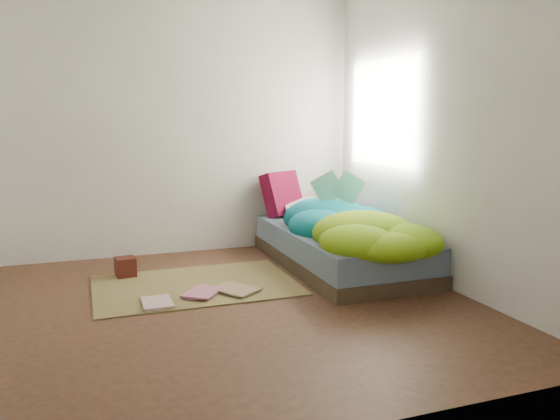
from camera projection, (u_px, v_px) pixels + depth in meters
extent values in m
cube|color=#3B2317|center=(231.00, 305.00, 3.97)|extent=(3.50, 3.50, 0.00)
cube|color=beige|center=(184.00, 123.00, 5.38)|extent=(3.50, 0.04, 2.60)
cube|color=beige|center=(339.00, 128.00, 2.13)|extent=(3.50, 0.04, 2.60)
cube|color=beige|center=(441.00, 124.00, 4.34)|extent=(0.04, 3.50, 2.60)
cube|color=silver|center=(382.00, 113.00, 5.16)|extent=(0.01, 1.00, 1.20)
cube|color=#33291C|center=(339.00, 259.00, 5.04)|extent=(1.00, 2.00, 0.12)
cube|color=#4A5777|center=(339.00, 241.00, 5.01)|extent=(0.98, 1.96, 0.22)
cube|color=brown|center=(196.00, 285.00, 4.43)|extent=(1.60, 1.10, 0.01)
cube|color=beige|center=(315.00, 209.00, 5.74)|extent=(0.72, 0.56, 0.14)
cube|color=#430417|center=(282.00, 194.00, 5.72)|extent=(0.46, 0.35, 0.45)
cube|color=#3A170D|center=(125.00, 267.00, 4.66)|extent=(0.18, 0.18, 0.16)
imported|color=silver|center=(142.00, 304.00, 3.92)|extent=(0.22, 0.29, 0.02)
imported|color=#C97487|center=(189.00, 292.00, 4.20)|extent=(0.37, 0.38, 0.03)
imported|color=#9E8568|center=(225.00, 294.00, 4.15)|extent=(0.40, 0.42, 0.03)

